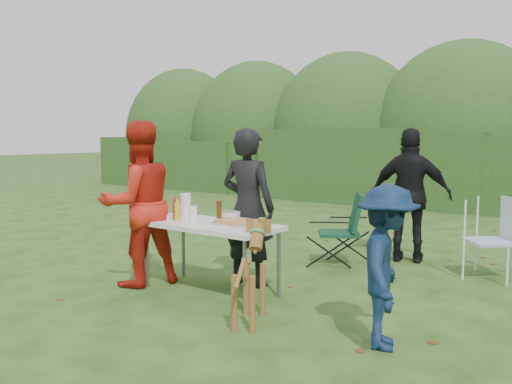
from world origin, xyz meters
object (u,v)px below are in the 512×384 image
Objects in this scene: person_cook at (248,207)px; person_red_jacket at (139,204)px; mustard_bottle at (177,212)px; ketchup_bottle at (176,209)px; person_black_puffy at (410,195)px; folding_table at (210,228)px; paper_towel_roll at (186,205)px; dog at (249,277)px; camping_chair at (339,229)px; beer_bottle at (219,212)px; lawn_chair at (492,238)px; child at (387,267)px.

person_cook is 1.21m from person_red_jacket.
mustard_bottle is 0.91× the size of ketchup_bottle.
person_red_jacket is at bearing 37.94° from person_black_puffy.
person_black_puffy is (1.15, 2.61, 0.19)m from folding_table.
paper_towel_roll reaches higher than mustard_bottle.
dog is 2.46m from camping_chair.
beer_bottle reaches higher than dog.
person_red_jacket is at bearing -0.23° from lawn_chair.
person_black_puffy reaches higher than paper_towel_roll.
mustard_bottle is 0.77× the size of paper_towel_roll.
dog is at bearing -25.62° from paper_towel_roll.
lawn_chair is at bearing -144.06° from person_cook.
person_red_jacket reaches higher than child.
mustard_bottle is at bearing 42.28° from person_cook.
beer_bottle reaches higher than folding_table.
person_cook is 0.96× the size of person_red_jacket.
lawn_chair is at bearing -24.69° from child.
person_black_puffy is 3.07m from child.
folding_table is 0.49m from ketchup_bottle.
person_black_puffy is at bearing -3.92° from child.
mustard_bottle is (-2.58, -2.50, 0.37)m from lawn_chair.
beer_bottle is at bearing -12.96° from paper_towel_roll.
person_cook reaches higher than mustard_bottle.
folding_table is at bearing 59.93° from child.
paper_towel_roll is (-2.75, -2.21, 0.40)m from lawn_chair.
child is at bearing -9.21° from beer_bottle.
ketchup_bottle is at bearing 144.45° from mustard_bottle.
folding_table is at bearing 125.64° from person_red_jacket.
mustard_bottle is at bearing 34.08° from camping_chair.
ketchup_bottle is (-1.60, -2.66, -0.03)m from person_black_puffy.
folding_table is 0.41m from mustard_bottle.
ketchup_bottle is at bearing 41.55° from person_black_puffy.
child is 1.38× the size of camping_chair.
person_black_puffy reaches higher than child.
person_cook is at bearing 1.81° from lawn_chair.
person_red_jacket is at bearing -165.04° from mustard_bottle.
paper_towel_roll is (-1.45, 0.69, 0.45)m from dog.
person_cook reaches higher than dog.
person_black_puffy reaches higher than beer_bottle.
person_black_puffy reaches higher than lawn_chair.
child is 5.35× the size of beer_bottle.
person_black_puffy reaches higher than person_cook.
lawn_chair is at bearing 149.49° from person_red_jacket.
camping_chair is 1.80m from lawn_chair.
person_cook is 1.87× the size of camping_chair.
lawn_chair is at bearing 38.80° from paper_towel_roll.
child is (2.09, -0.30, -0.04)m from folding_table.
beer_bottle is (-2.12, -2.35, 0.39)m from lawn_chair.
paper_towel_roll is at bearing -2.20° from lawn_chair.
camping_chair is at bearing 29.71° from person_black_puffy.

